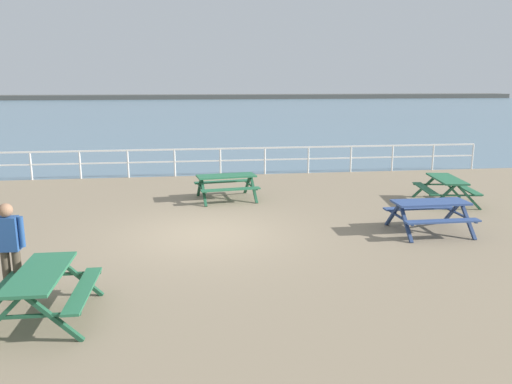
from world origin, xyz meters
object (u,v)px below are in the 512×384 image
object	(u,v)px
picnic_table_near_left	(446,184)
picnic_table_mid_centre	(41,283)
picnic_table_near_right	(226,181)
picnic_table_far_left	(430,209)
visitor	(9,245)

from	to	relation	value
picnic_table_near_left	picnic_table_mid_centre	distance (m)	11.79
picnic_table_near_right	picnic_table_mid_centre	world-z (taller)	same
picnic_table_near_left	picnic_table_far_left	bearing A→B (deg)	154.17
picnic_table_near_left	picnic_table_mid_centre	world-z (taller)	same
picnic_table_near_left	picnic_table_mid_centre	size ratio (longest dim) A/B	1.10
visitor	picnic_table_near_right	bearing A→B (deg)	151.91
picnic_table_near_left	picnic_table_far_left	size ratio (longest dim) A/B	1.11
picnic_table_mid_centre	picnic_table_near_right	bearing A→B (deg)	-23.45
picnic_table_near_right	picnic_table_mid_centre	xyz separation A→B (m)	(-3.46, -7.65, 0.00)
picnic_table_far_left	visitor	xyz separation A→B (m)	(-8.81, -2.63, 0.36)
picnic_table_near_right	visitor	world-z (taller)	visitor
picnic_table_near_left	picnic_table_far_left	xyz separation A→B (m)	(-1.90, -2.75, 0.00)
picnic_table_near_right	picnic_table_near_left	bearing A→B (deg)	-19.69
picnic_table_near_left	visitor	world-z (taller)	visitor
picnic_table_far_left	picnic_table_near_right	bearing A→B (deg)	138.14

